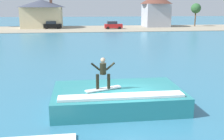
{
  "coord_description": "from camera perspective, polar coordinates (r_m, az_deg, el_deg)",
  "views": [
    {
      "loc": [
        -2.25,
        -12.38,
        5.21
      ],
      "look_at": [
        -0.23,
        3.24,
        1.45
      ],
      "focal_mm": 42.82,
      "sensor_mm": 36.0,
      "label": 1
    }
  ],
  "objects": [
    {
      "name": "ground_plane",
      "position": [
        13.62,
        2.76,
        -9.08
      ],
      "size": [
        260.0,
        260.0,
        0.0
      ],
      "primitive_type": "plane",
      "color": "teal"
    },
    {
      "name": "wave_crest",
      "position": [
        14.22,
        1.22,
        -5.89
      ],
      "size": [
        6.73,
        4.1,
        1.08
      ],
      "color": "teal",
      "rests_on": "ground_plane"
    },
    {
      "name": "surfboard",
      "position": [
        13.65,
        -1.83,
        -4.06
      ],
      "size": [
        1.93,
        1.04,
        0.06
      ],
      "color": "white",
      "rests_on": "wave_crest"
    },
    {
      "name": "surfer",
      "position": [
        13.34,
        -1.93,
        -0.34
      ],
      "size": [
        1.22,
        0.32,
        1.6
      ],
      "color": "black",
      "rests_on": "surfboard"
    },
    {
      "name": "shoreline_bank",
      "position": [
        64.47,
        -5.38,
        8.78
      ],
      "size": [
        120.0,
        18.37,
        0.1
      ],
      "color": "gray",
      "rests_on": "ground_plane"
    },
    {
      "name": "car_near_shore",
      "position": [
        65.16,
        -12.59,
        9.36
      ],
      "size": [
        4.17,
        2.14,
        1.86
      ],
      "color": "black",
      "rests_on": "ground_plane"
    },
    {
      "name": "car_far_shore",
      "position": [
        63.15,
        0.21,
        9.56
      ],
      "size": [
        4.15,
        2.1,
        1.86
      ],
      "color": "red",
      "rests_on": "ground_plane"
    },
    {
      "name": "house_with_chimney",
      "position": [
        68.64,
        -14.71,
        11.88
      ],
      "size": [
        11.64,
        11.64,
        7.32
      ],
      "color": "beige",
      "rests_on": "ground_plane"
    },
    {
      "name": "house_gabled_white",
      "position": [
        71.3,
        9.38,
        12.85
      ],
      "size": [
        8.31,
        8.31,
        8.39
      ],
      "color": "#9EA3AD",
      "rests_on": "ground_plane"
    },
    {
      "name": "tree_short_bushy",
      "position": [
        74.79,
        17.48,
        12.41
      ],
      "size": [
        2.59,
        2.59,
        6.02
      ],
      "color": "brown",
      "rests_on": "ground_plane"
    }
  ]
}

